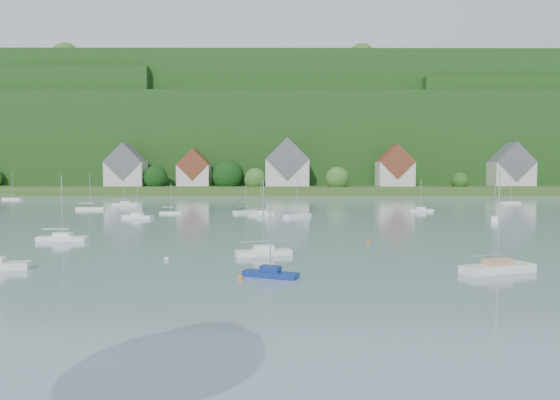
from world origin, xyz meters
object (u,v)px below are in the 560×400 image
at_px(near_sailboat_1, 270,273).
at_px(near_sailboat_3, 263,251).
at_px(near_sailboat_6, 63,238).
at_px(near_sailboat_2, 498,267).

relative_size(near_sailboat_1, near_sailboat_3, 0.81).
bearing_deg(near_sailboat_3, near_sailboat_6, 141.47).
distance_m(near_sailboat_3, near_sailboat_6, 28.03).
bearing_deg(near_sailboat_6, near_sailboat_2, -22.77).
height_order(near_sailboat_1, near_sailboat_2, near_sailboat_2).
distance_m(near_sailboat_2, near_sailboat_3, 22.78).
distance_m(near_sailboat_1, near_sailboat_6, 35.04).
relative_size(near_sailboat_2, near_sailboat_3, 1.18).
bearing_deg(near_sailboat_2, near_sailboat_3, 134.94).
relative_size(near_sailboat_2, near_sailboat_6, 1.12).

